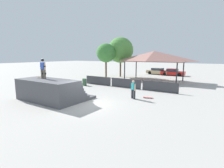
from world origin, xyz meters
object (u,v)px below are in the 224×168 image
at_px(tree_beside_pavilion, 106,53).
at_px(tree_far_back, 121,50).
at_px(trash_bin, 84,82).
at_px(parked_car_red, 173,72).
at_px(skateboard_on_ground, 148,98).
at_px(skateboard_on_deck, 42,77).
at_px(parked_car_tan, 158,71).
at_px(skater_on_deck, 43,67).
at_px(bystander_walking, 133,88).

distance_m(tree_beside_pavilion, tree_far_back, 3.00).
relative_size(trash_bin, parked_car_red, 0.20).
bearing_deg(tree_far_back, skateboard_on_ground, -50.80).
xyz_separation_m(skateboard_on_deck, parked_car_tan, (2.23, 24.12, -1.21)).
bearing_deg(skater_on_deck, tree_beside_pavilion, 106.92).
bearing_deg(skateboard_on_ground, parked_car_red, -98.27).
xyz_separation_m(bystander_walking, skateboard_on_ground, (1.01, 0.82, -0.84)).
xyz_separation_m(tree_beside_pavilion, tree_far_back, (1.16, 2.72, 0.51)).
distance_m(bystander_walking, parked_car_red, 19.86).
relative_size(skateboard_on_deck, skateboard_on_ground, 0.98).
bearing_deg(parked_car_red, skateboard_on_deck, -104.97).
distance_m(skateboard_on_ground, parked_car_red, 19.16).
bearing_deg(parked_car_red, tree_beside_pavilion, -134.81).
height_order(bystander_walking, parked_car_red, bystander_walking).
height_order(bystander_walking, tree_beside_pavilion, tree_beside_pavilion).
bearing_deg(parked_car_tan, tree_beside_pavilion, -110.05).
relative_size(bystander_walking, skateboard_on_ground, 1.87).
xyz_separation_m(tree_beside_pavilion, parked_car_tan, (5.56, 9.68, -3.48)).
xyz_separation_m(bystander_walking, tree_beside_pavilion, (-10.17, 10.38, 3.18)).
distance_m(tree_beside_pavilion, trash_bin, 8.73).
relative_size(skater_on_deck, tree_beside_pavilion, 0.30).
distance_m(skater_on_deck, skateboard_on_ground, 9.28).
xyz_separation_m(skater_on_deck, skateboard_on_ground, (7.32, 5.05, -2.66)).
bearing_deg(tree_beside_pavilion, trash_bin, -74.65).
height_order(skater_on_deck, parked_car_red, skater_on_deck).
distance_m(skateboard_on_deck, bystander_walking, 8.01).
bearing_deg(trash_bin, skateboard_on_deck, -79.76).
distance_m(skateboard_on_deck, parked_car_tan, 24.25).
xyz_separation_m(skateboard_on_deck, skateboard_on_ground, (7.85, 4.88, -1.76)).
bearing_deg(parked_car_tan, trash_bin, -91.48).
bearing_deg(skater_on_deck, parked_car_red, 81.28).
height_order(skateboard_on_deck, tree_far_back, tree_far_back).
relative_size(skateboard_on_deck, tree_far_back, 0.12).
distance_m(skateboard_on_deck, tree_beside_pavilion, 14.99).
height_order(tree_far_back, parked_car_red, tree_far_back).
distance_m(skateboard_on_deck, skateboard_on_ground, 9.41).
xyz_separation_m(skater_on_deck, trash_bin, (-1.76, 6.98, -2.29)).
xyz_separation_m(skater_on_deck, tree_beside_pavilion, (-3.86, 14.62, 1.36)).
bearing_deg(skateboard_on_ground, skateboard_on_deck, 15.43).
relative_size(skateboard_on_ground, parked_car_red, 0.20).
distance_m(bystander_walking, tree_far_back, 16.33).
bearing_deg(tree_far_back, trash_bin, -84.83).
relative_size(bystander_walking, parked_car_tan, 0.35).
distance_m(tree_far_back, parked_car_tan, 9.14).
xyz_separation_m(bystander_walking, trash_bin, (-8.07, 2.74, -0.47)).
xyz_separation_m(skateboard_on_deck, parked_car_red, (5.13, 23.84, -1.21)).
relative_size(tree_beside_pavilion, trash_bin, 6.64).
height_order(skater_on_deck, bystander_walking, skater_on_deck).
height_order(tree_beside_pavilion, tree_far_back, tree_far_back).
relative_size(skateboard_on_deck, tree_beside_pavilion, 0.15).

